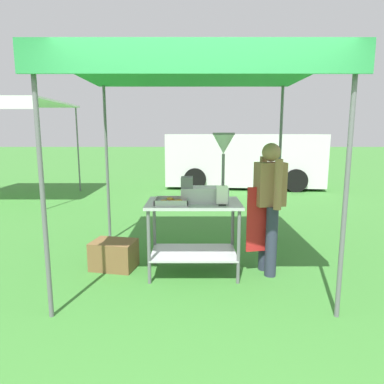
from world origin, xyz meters
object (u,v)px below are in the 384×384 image
at_px(stall_canopy, 192,75).
at_px(donut_cart, 192,222).
at_px(van_white, 242,160).
at_px(donut_fryer, 208,177).
at_px(supply_crate, 112,255).
at_px(donut_tray, 170,202).
at_px(vendor, 267,202).
at_px(menu_sign, 221,197).

relative_size(stall_canopy, donut_cart, 2.59).
relative_size(donut_cart, van_white, 0.23).
relative_size(donut_fryer, supply_crate, 1.35).
height_order(donut_tray, van_white, van_white).
distance_m(stall_canopy, supply_crate, 2.44).
relative_size(donut_fryer, vendor, 0.51).
bearing_deg(vendor, van_white, 83.85).
height_order(donut_fryer, van_white, donut_fryer).
bearing_deg(van_white, menu_sign, -100.48).
xyz_separation_m(donut_tray, vendor, (1.17, 0.16, -0.03)).
bearing_deg(donut_cart, donut_fryer, -1.72).
bearing_deg(donut_tray, vendor, 7.92).
height_order(donut_tray, supply_crate, donut_tray).
height_order(donut_cart, vendor, vendor).
xyz_separation_m(stall_canopy, menu_sign, (0.32, -0.31, -1.39)).
relative_size(stall_canopy, supply_crate, 4.80).
bearing_deg(van_white, vendor, -96.15).
xyz_separation_m(donut_tray, van_white, (1.92, 7.21, -0.05)).
bearing_deg(donut_tray, van_white, 75.05).
bearing_deg(vendor, stall_canopy, 174.89).
distance_m(donut_fryer, menu_sign, 0.32).
bearing_deg(stall_canopy, donut_tray, -136.22).
height_order(donut_cart, supply_crate, donut_cart).
distance_m(stall_canopy, donut_fryer, 1.21).
height_order(stall_canopy, donut_cart, stall_canopy).
xyz_separation_m(stall_canopy, donut_fryer, (0.19, -0.10, -1.19)).
relative_size(vendor, supply_crate, 2.65).
bearing_deg(donut_tray, stall_canopy, 43.78).
bearing_deg(supply_crate, stall_canopy, -3.10).
bearing_deg(stall_canopy, van_white, 76.52).
bearing_deg(van_white, donut_fryer, -101.86).
distance_m(menu_sign, van_white, 7.40).
xyz_separation_m(donut_tray, menu_sign, (0.58, -0.07, 0.07)).
bearing_deg(stall_canopy, donut_cart, -90.00).
bearing_deg(supply_crate, menu_sign, -15.25).
bearing_deg(donut_cart, menu_sign, -33.53).
xyz_separation_m(menu_sign, supply_crate, (-1.35, 0.37, -0.82)).
distance_m(donut_cart, donut_tray, 0.40).
xyz_separation_m(supply_crate, van_white, (2.70, 6.91, 0.70)).
bearing_deg(donut_cart, supply_crate, 171.50).
bearing_deg(donut_fryer, donut_cart, 178.28).
bearing_deg(donut_fryer, van_white, 78.14).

